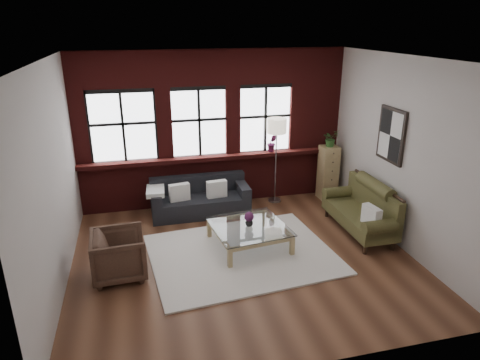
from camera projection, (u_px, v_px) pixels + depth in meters
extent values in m
plane|color=#522E1E|center=(243.00, 257.00, 7.13)|extent=(5.50, 5.50, 0.00)
plane|color=white|center=(243.00, 59.00, 6.02)|extent=(5.50, 5.50, 0.00)
plane|color=beige|center=(213.00, 129.00, 8.85)|extent=(5.50, 0.00, 5.50)
plane|color=beige|center=(304.00, 243.00, 4.30)|extent=(5.50, 0.00, 5.50)
plane|color=beige|center=(52.00, 181.00, 5.96)|extent=(0.00, 5.00, 5.00)
plane|color=beige|center=(401.00, 154.00, 7.19)|extent=(0.00, 5.00, 5.00)
cube|color=#531413|center=(215.00, 157.00, 8.91)|extent=(5.50, 0.30, 0.08)
cube|color=silver|center=(242.00, 254.00, 7.20)|extent=(3.18, 2.60, 0.03)
cube|color=white|center=(179.00, 192.00, 8.39)|extent=(0.42, 0.20, 0.34)
cube|color=white|center=(217.00, 189.00, 8.56)|extent=(0.41, 0.18, 0.34)
cube|color=white|center=(371.00, 216.00, 7.28)|extent=(0.19, 0.40, 0.34)
imported|color=#3F2A1F|center=(119.00, 255.00, 6.49)|extent=(0.84, 0.82, 0.73)
imported|color=#B2B2B2|center=(249.00, 222.00, 7.31)|extent=(0.18, 0.18, 0.14)
sphere|color=#591E4A|center=(249.00, 217.00, 7.27)|extent=(0.16, 0.16, 0.16)
cube|color=tan|center=(328.00, 173.00, 9.34)|extent=(0.36, 0.36, 1.18)
imported|color=#2D5923|center=(331.00, 138.00, 9.07)|extent=(0.40, 0.37, 0.36)
imported|color=#591E4A|center=(272.00, 143.00, 9.08)|extent=(0.24, 0.21, 0.38)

